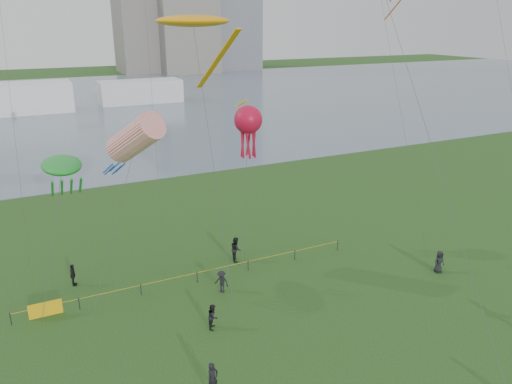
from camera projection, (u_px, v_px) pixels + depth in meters
name	position (u px, v px, depth m)	size (l,w,h in m)	color
lake	(75.00, 106.00, 108.61)	(400.00, 120.00, 0.08)	slate
building_mid	(184.00, 16.00, 174.17)	(20.00, 20.00, 38.00)	slate
building_low	(141.00, 31.00, 175.10)	(16.00, 18.00, 28.00)	slate
pavilion_left	(13.00, 99.00, 98.42)	(22.00, 8.00, 6.00)	white
pavilion_right	(140.00, 92.00, 111.91)	(18.00, 7.00, 5.00)	white
fence	(109.00, 295.00, 32.74)	(24.07, 0.07, 1.05)	black
spectator_a	(213.00, 316.00, 29.95)	(0.77, 0.60, 1.59)	black
spectator_b	(222.00, 282.00, 33.92)	(1.03, 0.59, 1.60)	black
spectator_c	(73.00, 275.00, 34.78)	(0.94, 0.39, 1.61)	black
spectator_d	(439.00, 262.00, 36.62)	(0.83, 0.54, 1.69)	black
spectator_f	(213.00, 379.00, 24.61)	(0.64, 0.42, 1.76)	black
spectator_g	(236.00, 249.00, 38.38)	(0.94, 0.73, 1.93)	black
kite_stingray	(194.00, 22.00, 34.11)	(5.26, 10.75, 18.02)	#3F3F42
kite_windsock	(135.00, 138.00, 33.40)	(6.35, 6.41, 12.17)	#3F3F42
kite_creature	(62.00, 165.00, 31.81)	(3.85, 6.11, 9.33)	#3F3F42
kite_octopus	(248.00, 121.00, 37.36)	(3.89, 5.82, 11.66)	#3F3F42
kite_delta	(393.00, 14.00, 29.70)	(4.88, 17.40, 19.92)	#3F3F42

